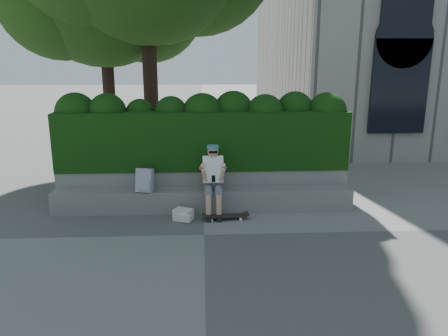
{
  "coord_description": "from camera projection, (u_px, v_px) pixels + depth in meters",
  "views": [
    {
      "loc": [
        -0.01,
        -7.14,
        3.07
      ],
      "look_at": [
        0.4,
        1.0,
        0.95
      ],
      "focal_mm": 35.0,
      "sensor_mm": 36.0,
      "label": 1
    }
  ],
  "objects": [
    {
      "name": "person",
      "position": [
        213.0,
        177.0,
        8.52
      ],
      "size": [
        0.4,
        0.76,
        1.38
      ],
      "color": "slate",
      "rests_on": "ground"
    },
    {
      "name": "hedge",
      "position": [
        203.0,
        139.0,
        9.22
      ],
      "size": [
        6.0,
        1.0,
        1.2
      ],
      "primitive_type": "cube",
      "color": "black",
      "rests_on": "planter_wall"
    },
    {
      "name": "skateboard",
      "position": [
        226.0,
        216.0,
        8.37
      ],
      "size": [
        0.81,
        0.25,
        0.08
      ],
      "rotation": [
        0.0,
        0.0,
        0.07
      ],
      "color": "black",
      "rests_on": "ground"
    },
    {
      "name": "planter_wall",
      "position": [
        203.0,
        186.0,
        9.24
      ],
      "size": [
        6.0,
        0.5,
        0.75
      ],
      "primitive_type": "cube",
      "color": "gray",
      "rests_on": "ground"
    },
    {
      "name": "bench_ledge",
      "position": [
        204.0,
        200.0,
        8.82
      ],
      "size": [
        6.0,
        0.45,
        0.45
      ],
      "primitive_type": "cube",
      "color": "gray",
      "rests_on": "ground"
    },
    {
      "name": "backpack_plaid",
      "position": [
        145.0,
        180.0,
        8.55
      ],
      "size": [
        0.35,
        0.24,
        0.47
      ],
      "primitive_type": "cube",
      "rotation": [
        0.0,
        0.0,
        -0.25
      ],
      "color": "silver",
      "rests_on": "bench_ledge"
    },
    {
      "name": "ground",
      "position": [
        204.0,
        235.0,
        7.67
      ],
      "size": [
        80.0,
        80.0,
        0.0
      ],
      "primitive_type": "plane",
      "color": "slate",
      "rests_on": "ground"
    },
    {
      "name": "backpack_ground",
      "position": [
        183.0,
        215.0,
        8.33
      ],
      "size": [
        0.41,
        0.36,
        0.22
      ],
      "primitive_type": "cube",
      "rotation": [
        0.0,
        0.0,
        -0.44
      ],
      "color": "silver",
      "rests_on": "ground"
    }
  ]
}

